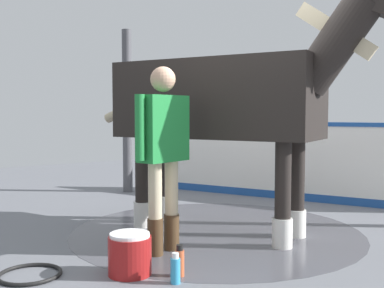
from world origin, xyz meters
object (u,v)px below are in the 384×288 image
Objects in this scene: hose_coil at (30,274)px; wash_bucket at (130,254)px; horse at (228,101)px; handler at (163,145)px; bottle_shampoo at (175,269)px; bottle_spray at (180,262)px.

wash_bucket is at bearing 57.20° from hose_coil.
horse reaches higher than hose_coil.
bottle_shampoo is at bearing 138.92° from handler.
bottle_spray is 0.51× the size of hose_coil.
wash_bucket is 1.47× the size of bottle_shampoo.
handler reaches higher than bottle_shampoo.
hose_coil is (-0.09, -1.24, -1.02)m from handler.
wash_bucket is 0.83m from hose_coil.
hose_coil is (0.11, -2.20, -1.45)m from horse.
wash_bucket reaches higher than bottle_spray.
hose_coil is at bearing -133.47° from bottle_shampoo.
horse reaches higher than bottle_shampoo.
horse is 2.11m from bottle_shampoo.
bottle_spray reaches higher than bottle_shampoo.
bottle_shampoo is 1.21m from hose_coil.
bottle_spray is (0.83, -1.21, -1.34)m from horse.
hose_coil is at bearing 70.98° from handler.
handler is 4.93× the size of wash_bucket.
bottle_spray is at bearing 143.64° from handler.
horse is 14.00× the size of bottle_shampoo.
handler is 1.14m from bottle_spray.
wash_bucket reaches higher than bottle_shampoo.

